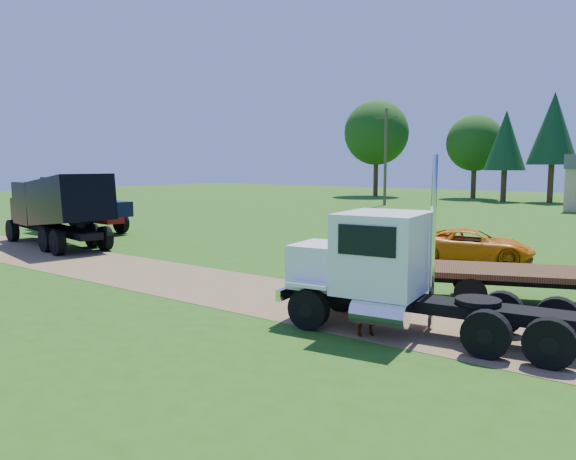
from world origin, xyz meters
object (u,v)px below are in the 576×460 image
Objects in this scene: white_semi_tractor at (386,271)px; navy_truck at (76,204)px; spectator_a at (367,303)px; black_dump_truck at (58,206)px; orange_pickup at (473,245)px; flatbed_trailer at (552,279)px.

navy_truck is at bearing 156.47° from white_semi_tractor.
spectator_a is at bearing -14.65° from navy_truck.
white_semi_tractor is 18.84m from black_dump_truck.
flatbed_trailer is (4.19, -5.86, 0.12)m from orange_pickup.
white_semi_tractor is at bearing 31.44° from spectator_a.
flatbed_trailer is at bearing -161.54° from orange_pickup.
white_semi_tractor is 10.69m from orange_pickup.
spectator_a is at bearing -139.01° from flatbed_trailer.
navy_truck reaches higher than spectator_a.
orange_pickup is 3.00× the size of spectator_a.
flatbed_trailer is 6.15m from spectator_a.
black_dump_truck is 6.43m from navy_truck.
orange_pickup is at bearing 90.58° from white_semi_tractor.
white_semi_tractor is 0.85× the size of black_dump_truck.
navy_truck is 1.01× the size of flatbed_trailer.
flatbed_trailer is at bearing -1.35° from navy_truck.
navy_truck is (-23.56, 6.89, 0.19)m from white_semi_tractor.
white_semi_tractor is at bearing 1.66° from black_dump_truck.
white_semi_tractor is 0.96× the size of flatbed_trailer.
spectator_a is at bearing -0.66° from black_dump_truck.
navy_truck is 26.40m from flatbed_trailer.
black_dump_truck reaches higher than navy_truck.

